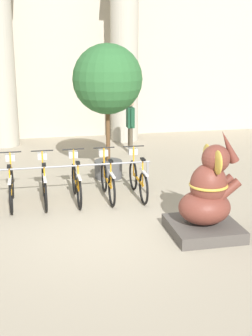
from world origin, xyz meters
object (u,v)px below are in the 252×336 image
Objects in this scene: potted_tree at (107,83)px; person_pedestrian at (130,122)px; bicycle_3 at (76,182)px; elephant_statue at (207,200)px; bicycle_1 at (11,186)px; bicycle_2 at (44,184)px; bicycle_5 at (138,178)px; bicycle_4 at (107,180)px.

person_pedestrian is at bearing 65.13° from potted_tree.
bicycle_3 is 1.04× the size of person_pedestrian.
elephant_statue is (2.08, -2.26, 0.23)m from bicycle_3.
elephant_statue is (3.45, -2.28, 0.23)m from bicycle_1.
bicycle_2 is at bearing 179.83° from bicycle_3.
bicycle_2 and bicycle_5 have the same top height.
potted_tree is at bearing 104.54° from bicycle_5.
bicycle_5 is (0.68, -0.01, 0.00)m from bicycle_4.
bicycle_5 is at bearing -0.05° from bicycle_2.
elephant_statue is (2.76, -2.27, 0.23)m from bicycle_2.
person_pedestrian is 0.50× the size of potted_tree.
bicycle_4 is 0.51× the size of potted_tree.
person_pedestrian is (1.37, 3.86, 0.56)m from bicycle_4.
bicycle_5 is at bearing 0.01° from bicycle_3.
elephant_statue is at bearing -39.34° from bicycle_2.
elephant_statue reaches higher than bicycle_4.
elephant_statue is 6.14m from person_pedestrian.
potted_tree reaches higher than bicycle_2.
bicycle_1 is at bearing 146.53° from elephant_statue.
bicycle_1 is 3.39m from potted_tree.
bicycle_2 is at bearing 140.66° from elephant_statue.
potted_tree reaches higher than person_pedestrian.
person_pedestrian reaches higher than bicycle_2.
bicycle_2 is 1.04× the size of person_pedestrian.
bicycle_4 is 0.68m from bicycle_5.
bicycle_5 is at bearing 107.65° from elephant_statue.
bicycle_5 is at bearing -0.68° from bicycle_4.
bicycle_3 is 1.36m from bicycle_5.
bicycle_4 is 2.48m from potted_tree.
potted_tree is (2.33, 1.51, 1.94)m from bicycle_1.
bicycle_2 is 2.97m from potted_tree.
bicycle_1 and bicycle_3 have the same top height.
bicycle_1 is 1.04× the size of person_pedestrian.
bicycle_1 is 2.73m from bicycle_5.
bicycle_3 is at bearing -179.31° from bicycle_4.
bicycle_2 is at bearing -137.22° from potted_tree.
potted_tree is at bearing 106.41° from elephant_statue.
bicycle_4 is at bearing 0.69° from bicycle_3.
bicycle_5 is 3.97m from person_pedestrian.
potted_tree reaches higher than bicycle_4.
bicycle_5 is 0.88× the size of elephant_statue.
bicycle_2 is (0.68, -0.01, 0.00)m from bicycle_1.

